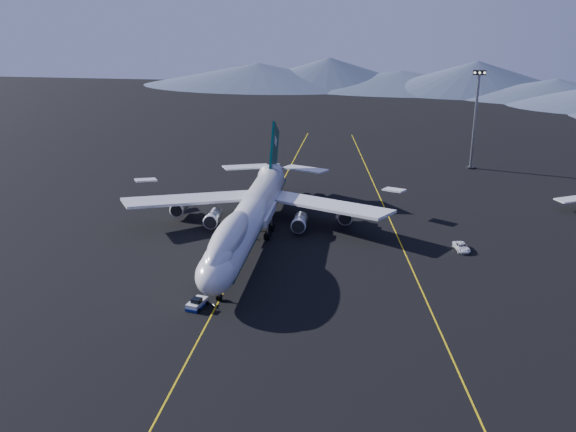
# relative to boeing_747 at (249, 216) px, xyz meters

# --- Properties ---
(ground) EXTENTS (500.00, 500.00, 0.00)m
(ground) POSITION_rel_boeing_747_xyz_m (-0.00, -0.03, -5.81)
(ground) COLOR black
(ground) RESTS_ON ground
(taxiway_line_main) EXTENTS (0.25, 220.00, 0.01)m
(taxiway_line_main) POSITION_rel_boeing_747_xyz_m (-0.00, -0.03, -5.80)
(taxiway_line_main) COLOR #DAB90C
(taxiway_line_main) RESTS_ON ground
(taxiway_line_side) EXTENTS (28.08, 198.09, 0.01)m
(taxiway_line_side) POSITION_rel_boeing_747_xyz_m (30.00, 9.97, -5.80)
(taxiway_line_side) COLOR #DAB90C
(taxiway_line_side) RESTS_ON ground
(boeing_747) EXTENTS (59.62, 72.43, 19.37)m
(boeing_747) POSITION_rel_boeing_747_xyz_m (0.00, 0.00, 0.00)
(boeing_747) COLOR silver
(boeing_747) RESTS_ON ground
(pushback_tug) EXTENTS (3.18, 4.64, 1.85)m
(pushback_tug) POSITION_rel_boeing_747_xyz_m (-3.00, -29.53, -5.23)
(pushback_tug) COLOR silver
(pushback_tug) RESTS_ON ground
(service_van) EXTENTS (3.43, 5.67, 1.47)m
(service_van) POSITION_rel_boeing_747_xyz_m (42.84, 1.72, -5.08)
(service_van) COLOR white
(service_van) RESTS_ON ground
(floodlight_mast) EXTENTS (3.50, 2.62, 28.32)m
(floodlight_mast) POSITION_rel_boeing_747_xyz_m (52.73, 67.31, 8.53)
(floodlight_mast) COLOR black
(floodlight_mast) RESTS_ON ground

